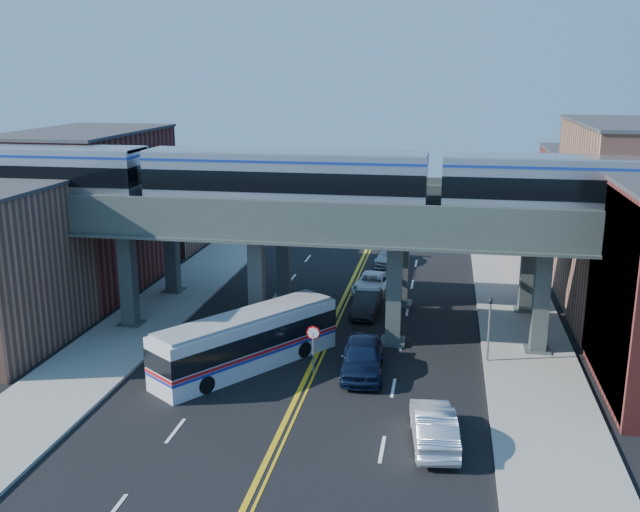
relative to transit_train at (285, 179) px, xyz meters
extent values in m
plane|color=black|center=(2.23, -8.00, -9.33)|extent=(120.00, 120.00, 0.00)
cube|color=gray|center=(-9.27, 2.00, -9.25)|extent=(5.00, 70.00, 0.16)
cube|color=gray|center=(13.73, 2.00, -9.25)|extent=(5.00, 70.00, 0.16)
cube|color=maroon|center=(-16.27, 8.00, -3.83)|extent=(8.00, 14.00, 11.00)
cube|color=#945F4C|center=(-16.27, 21.00, -5.33)|extent=(8.00, 10.00, 8.00)
cube|color=#945F4C|center=(20.73, 8.00, -3.33)|extent=(8.00, 14.00, 12.00)
cube|color=maroon|center=(20.73, 21.00, -4.83)|extent=(8.00, 10.00, 9.00)
cube|color=teal|center=(16.78, -4.00, -4.58)|extent=(0.10, 9.50, 9.50)
cube|color=#38413F|center=(-9.77, 0.00, -6.33)|extent=(0.85, 0.85, 6.00)
cube|color=#38413F|center=(-1.77, 0.00, -6.33)|extent=(0.85, 0.85, 6.00)
cube|color=#38413F|center=(6.23, 0.00, -6.33)|extent=(0.85, 0.85, 6.00)
cube|color=#38413F|center=(14.23, 0.00, -6.33)|extent=(0.85, 0.85, 6.00)
cube|color=#454F4A|center=(2.23, 0.00, -2.63)|extent=(52.00, 3.60, 1.40)
cube|color=#38413F|center=(-9.77, 7.00, -6.33)|extent=(0.85, 0.85, 6.00)
cube|color=#38413F|center=(-1.77, 7.00, -6.33)|extent=(0.85, 0.85, 6.00)
cube|color=#38413F|center=(6.23, 7.00, -6.33)|extent=(0.85, 0.85, 6.00)
cube|color=#38413F|center=(14.23, 7.00, -6.33)|extent=(0.85, 0.85, 6.00)
cube|color=#454F4A|center=(2.23, 7.00, -2.63)|extent=(52.00, 3.60, 1.40)
cube|color=black|center=(-11.47, 0.00, -1.80)|extent=(2.27, 2.27, 0.26)
cube|color=silver|center=(-16.49, 0.00, -0.02)|extent=(15.69, 2.99, 3.30)
cube|color=black|center=(-16.49, 0.00, 0.13)|extent=(15.71, 3.05, 1.14)
cube|color=black|center=(-5.02, 0.00, -1.80)|extent=(2.27, 2.27, 0.26)
cube|color=black|center=(5.02, 0.00, -1.80)|extent=(2.27, 2.27, 0.26)
cube|color=silver|center=(0.00, 0.00, -0.02)|extent=(15.69, 2.99, 3.30)
cube|color=black|center=(0.00, 0.00, 0.13)|extent=(15.71, 3.05, 1.14)
cube|color=black|center=(11.47, 0.00, -1.80)|extent=(2.27, 2.27, 0.26)
cube|color=silver|center=(16.49, 0.00, -0.02)|extent=(15.69, 2.99, 3.30)
cube|color=black|center=(16.49, 0.00, 0.13)|extent=(15.71, 3.05, 1.14)
cylinder|color=slate|center=(2.53, -5.00, -8.18)|extent=(0.09, 0.09, 2.30)
cylinder|color=red|center=(2.53, -5.00, -7.08)|extent=(0.76, 0.04, 0.76)
cylinder|color=slate|center=(11.43, -2.00, -7.73)|extent=(0.12, 0.12, 3.20)
imported|color=black|center=(11.43, -2.00, -5.68)|extent=(0.15, 0.18, 0.90)
cube|color=silver|center=(-1.05, -4.73, -7.93)|extent=(8.18, 10.14, 2.79)
cube|color=black|center=(-1.05, -4.73, -7.57)|extent=(8.26, 10.20, 0.94)
cube|color=#B21419|center=(-1.05, -4.73, -8.20)|extent=(8.25, 10.20, 0.16)
cylinder|color=black|center=(-3.06, -7.53, -8.88)|extent=(2.51, 2.15, 0.90)
cylinder|color=black|center=(0.71, -2.27, -8.88)|extent=(2.51, 2.15, 0.90)
imported|color=#0D1833|center=(5.00, -4.49, -8.42)|extent=(2.55, 5.47, 1.81)
imported|color=#272729|center=(4.16, 4.86, -8.60)|extent=(1.75, 4.49, 1.46)
imported|color=white|center=(4.08, 9.45, -8.63)|extent=(2.81, 5.19, 1.38)
imported|color=#B0B0B5|center=(4.64, 17.50, -8.61)|extent=(2.27, 5.04, 1.43)
imported|color=silver|center=(8.79, -11.13, -8.52)|extent=(2.28, 5.07, 1.61)
camera|label=1|loc=(8.85, -38.51, 5.79)|focal=40.00mm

